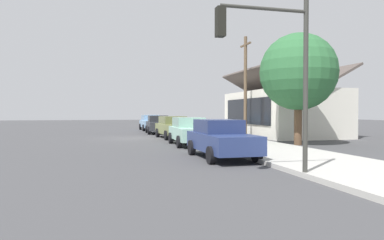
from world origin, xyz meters
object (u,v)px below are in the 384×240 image
Objects in this scene: shade_tree at (298,72)px; traffic_light_main at (272,56)px; car_navy at (221,138)px; car_olive at (174,127)px; utility_pole_wooden at (245,85)px; fire_hydrant_red at (181,129)px; car_skyblue at (151,122)px; car_seafoam at (190,131)px; car_charcoal at (158,124)px.

shade_tree is 11.05m from traffic_light_main.
car_navy is 0.72× the size of shade_tree.
car_olive is 0.95× the size of traffic_light_main.
car_olive is at bearing -96.29° from utility_pole_wooden.
fire_hydrant_red is at bearing 156.99° from car_olive.
traffic_light_main reaches higher than car_skyblue.
car_seafoam is at bearing 178.95° from traffic_light_main.
utility_pole_wooden reaches higher than car_seafoam.
car_skyblue and car_olive have the same top height.
car_olive is 0.77× the size of shade_tree.
car_olive and car_navy have the same top height.
utility_pole_wooden reaches higher than car_skyblue.
fire_hydrant_red is at bearing -136.32° from utility_pole_wooden.
car_navy is 12.46m from utility_pole_wooden.
car_navy is 0.89× the size of traffic_light_main.
traffic_light_main reaches higher than car_olive.
car_skyblue and car_seafoam have the same top height.
utility_pole_wooden reaches higher than car_charcoal.
car_charcoal is at bearing 179.29° from car_olive.
car_navy is at bearing -6.01° from fire_hydrant_red.
car_olive is at bearing -20.28° from fire_hydrant_red.
fire_hydrant_red is at bearing 35.69° from car_charcoal.
traffic_light_main is (16.03, -0.33, 2.67)m from car_olive.
car_charcoal is at bearing -147.16° from fire_hydrant_red.
car_seafoam is 0.88× the size of traffic_light_main.
shade_tree is (1.52, 6.05, 3.38)m from car_seafoam.
traffic_light_main is (22.03, -0.12, 2.68)m from car_charcoal.
shade_tree reaches higher than car_charcoal.
car_navy is at bearing 0.63° from car_seafoam.
car_olive is 6.99× the size of fire_hydrant_red.
traffic_light_main is at bearing 2.54° from car_charcoal.
car_skyblue is at bearing 179.60° from traffic_light_main.
car_charcoal is 0.60× the size of utility_pole_wooden.
shade_tree is at bearing 145.47° from traffic_light_main.
car_skyblue is at bearing -178.36° from car_seafoam.
utility_pole_wooden is at bearing 23.43° from car_skyblue.
utility_pole_wooden reaches higher than car_olive.
car_olive is 16.26m from traffic_light_main.
car_skyblue is at bearing -155.73° from utility_pole_wooden.
car_seafoam is 0.61× the size of utility_pole_wooden.
car_charcoal is 6.36× the size of fire_hydrant_red.
car_skyblue is at bearing -161.87° from shade_tree.
car_navy is at bearing 2.76° from car_charcoal.
fire_hydrant_red is (-19.64, 1.66, -2.99)m from traffic_light_main.
shade_tree reaches higher than traffic_light_main.
car_navy is at bearing -27.49° from utility_pole_wooden.
car_seafoam is 9.16m from fire_hydrant_red.
traffic_light_main is (4.74, -0.09, 2.68)m from car_navy.
traffic_light_main is 7.32× the size of fire_hydrant_red.
utility_pole_wooden is (6.58, 5.54, 3.11)m from car_charcoal.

